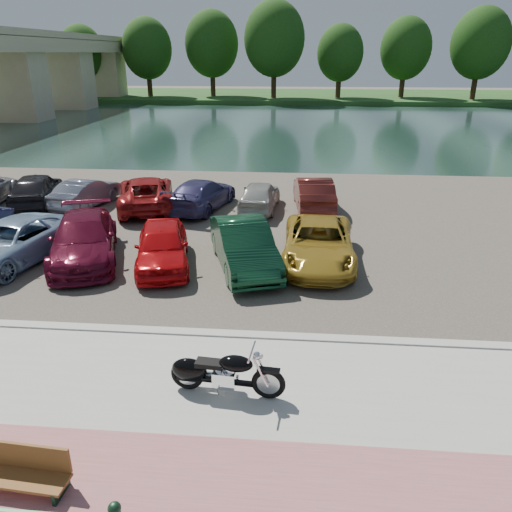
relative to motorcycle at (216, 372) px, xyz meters
The scene contains 22 objects.
ground 0.92m from the motorcycle, 17.28° to the left, with size 200.00×200.00×0.00m, color #595447.
promenade 1.17m from the motorcycle, 48.33° to the right, with size 60.00×6.00×0.10m, color #A6A49D.
pink_path 2.43m from the motorcycle, 73.02° to the right, with size 60.00×2.00×0.01m, color #8F5351.
kerb 2.38m from the motorcycle, 72.55° to the left, with size 60.00×0.30×0.14m, color #A6A49D.
parking_lot 11.25m from the motorcycle, 86.44° to the left, with size 60.00×18.00×0.04m, color #3F3A32.
river 40.23m from the motorcycle, 89.01° to the left, with size 120.00×40.00×0.00m, color #182B27.
far_bank 72.22m from the motorcycle, 89.45° to the left, with size 120.00×24.00×0.60m, color #1C4117.
bridge 49.71m from the motorcycle, 123.51° to the left, with size 7.00×56.00×8.55m.
far_trees 66.56m from the motorcycle, 85.62° to the left, with size 70.25×10.68×12.52m.
motorcycle is the anchor object (origin of this frame).
park_bench 3.78m from the motorcycle, 137.27° to the right, with size 1.83×0.58×0.72m.
car_2 9.95m from the motorcycle, 141.01° to the left, with size 2.28×4.94×1.37m, color #83A0BF.
car_3 8.60m from the motorcycle, 129.41° to the left, with size 2.03×4.99×1.45m, color #570C22.
car_4 6.92m from the motorcycle, 113.49° to the left, with size 1.63×4.05×1.38m, color red.
car_5 6.45m from the motorcycle, 91.31° to the left, with size 1.58×4.52×1.49m, color #0E361F.
car_6 7.40m from the motorcycle, 72.55° to the left, with size 2.24×4.86×1.35m, color #AF8B28.
car_8 16.30m from the motorcycle, 128.69° to the left, with size 1.73×4.31×1.47m, color black.
car_9 14.94m from the motorcycle, 121.84° to the left, with size 1.32×3.79×1.25m, color slate.
car_10 13.66m from the motorcycle, 112.12° to the left, with size 2.31×5.02×1.39m, color maroon.
car_11 13.01m from the motorcycle, 102.00° to the left, with size 1.84×4.54×1.32m, color navy.
car_12 12.82m from the motorcycle, 90.71° to the left, with size 1.52×3.77×1.28m, color #A2A39E.
car_13 13.36m from the motorcycle, 80.62° to the left, with size 1.50×4.30×1.42m, color #551B16.
Camera 1 is at (0.79, -8.38, 6.42)m, focal length 35.00 mm.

